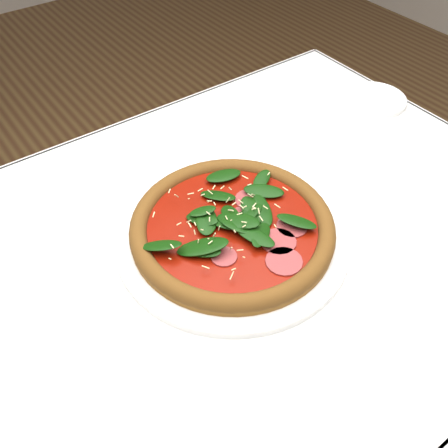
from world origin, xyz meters
TOP-DOWN VIEW (x-y plane):
  - ground at (0.00, 0.00)m, footprint 6.00×6.00m
  - dining_table at (0.00, 0.00)m, footprint 1.21×0.81m
  - plate at (0.05, 0.01)m, footprint 0.37×0.37m
  - pizza at (0.05, 0.01)m, footprint 0.41×0.41m
  - saucer_far at (0.54, 0.15)m, footprint 0.14×0.14m

SIDE VIEW (x-z plane):
  - ground at x=0.00m, z-range 0.00..0.00m
  - dining_table at x=0.00m, z-range 0.27..1.02m
  - saucer_far at x=0.54m, z-range 0.75..0.76m
  - plate at x=0.05m, z-range 0.75..0.77m
  - pizza at x=0.05m, z-range 0.76..0.80m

